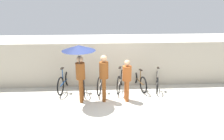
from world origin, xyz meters
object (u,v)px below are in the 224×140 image
object	(u,v)px
parked_bicycle_2	(102,80)
pedestrian_leading	(79,57)
parked_bicycle_3	(121,80)
parked_bicycle_4	(138,80)
pedestrian_trailing	(127,78)
parked_bicycle_0	(65,81)
parked_bicycle_5	(157,80)
parked_bicycle_1	(83,81)
pedestrian_center	(104,75)

from	to	relation	value
parked_bicycle_2	pedestrian_leading	distance (m)	1.86
parked_bicycle_3	parked_bicycle_4	size ratio (longest dim) A/B	0.99
parked_bicycle_4	pedestrian_leading	distance (m)	2.87
parked_bicycle_3	parked_bicycle_4	distance (m)	0.75
parked_bicycle_2	parked_bicycle_4	world-z (taller)	parked_bicycle_4
parked_bicycle_2	pedestrian_trailing	size ratio (longest dim) A/B	1.19
parked_bicycle_0	parked_bicycle_2	xyz separation A→B (m)	(1.50, -0.07, 0.01)
parked_bicycle_4	parked_bicycle_5	bearing A→B (deg)	-108.24
parked_bicycle_1	parked_bicycle_4	distance (m)	2.25
pedestrian_leading	pedestrian_center	xyz separation A→B (m)	(0.82, 0.12, -0.69)
pedestrian_leading	parked_bicycle_5	bearing A→B (deg)	-156.30
parked_bicycle_5	pedestrian_trailing	bearing A→B (deg)	140.03
parked_bicycle_3	pedestrian_leading	xyz separation A→B (m)	(-1.51, -1.11, 1.30)
pedestrian_leading	pedestrian_center	distance (m)	1.08
parked_bicycle_4	pedestrian_center	world-z (taller)	pedestrian_center
pedestrian_leading	pedestrian_center	world-z (taller)	pedestrian_leading
parked_bicycle_0	pedestrian_center	distance (m)	1.97
parked_bicycle_4	pedestrian_trailing	distance (m)	1.38
parked_bicycle_5	pedestrian_leading	xyz separation A→B (m)	(-3.00, -1.10, 1.33)
pedestrian_leading	pedestrian_trailing	xyz separation A→B (m)	(1.63, 0.08, -0.80)
parked_bicycle_5	pedestrian_center	world-z (taller)	pedestrian_center
parked_bicycle_0	parked_bicycle_1	world-z (taller)	parked_bicycle_1
parked_bicycle_0	parked_bicycle_3	size ratio (longest dim) A/B	1.01
parked_bicycle_1	parked_bicycle_3	size ratio (longest dim) A/B	1.11
parked_bicycle_0	pedestrian_trailing	xyz separation A→B (m)	(2.37, -1.09, 0.50)
parked_bicycle_3	parked_bicycle_0	bearing A→B (deg)	102.93
parked_bicycle_1	parked_bicycle_3	world-z (taller)	parked_bicycle_1
pedestrian_center	parked_bicycle_0	bearing A→B (deg)	-29.85
parked_bicycle_0	parked_bicycle_2	distance (m)	1.50
parked_bicycle_1	parked_bicycle_4	world-z (taller)	parked_bicycle_4
parked_bicycle_1	pedestrian_leading	size ratio (longest dim) A/B	0.88
parked_bicycle_3	parked_bicycle_5	world-z (taller)	parked_bicycle_5
parked_bicycle_0	pedestrian_center	bearing A→B (deg)	-114.08
parked_bicycle_0	parked_bicycle_5	xyz separation A→B (m)	(3.74, -0.06, -0.02)
pedestrian_trailing	pedestrian_center	bearing A→B (deg)	-10.21
parked_bicycle_0	parked_bicycle_2	bearing A→B (deg)	-82.78
parked_bicycle_0	pedestrian_trailing	world-z (taller)	pedestrian_trailing
parked_bicycle_2	parked_bicycle_5	size ratio (longest dim) A/B	1.11
parked_bicycle_0	parked_bicycle_5	bearing A→B (deg)	-81.23
parked_bicycle_3	pedestrian_leading	bearing A→B (deg)	140.74
parked_bicycle_1	parked_bicycle_3	xyz separation A→B (m)	(1.50, -0.02, -0.01)
parked_bicycle_1	parked_bicycle_2	bearing A→B (deg)	-98.01
parked_bicycle_0	parked_bicycle_4	bearing A→B (deg)	-79.78
parked_bicycle_5	pedestrian_center	xyz separation A→B (m)	(-2.19, -0.98, 0.64)
parked_bicycle_0	parked_bicycle_3	distance (m)	2.25
parked_bicycle_3	parked_bicycle_5	size ratio (longest dim) A/B	1.01
parked_bicycle_0	pedestrian_center	size ratio (longest dim) A/B	0.99
parked_bicycle_5	parked_bicycle_0	bearing A→B (deg)	102.47
parked_bicycle_0	parked_bicycle_1	xyz separation A→B (m)	(0.75, -0.04, 0.02)
parked_bicycle_2	pedestrian_center	world-z (taller)	pedestrian_center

